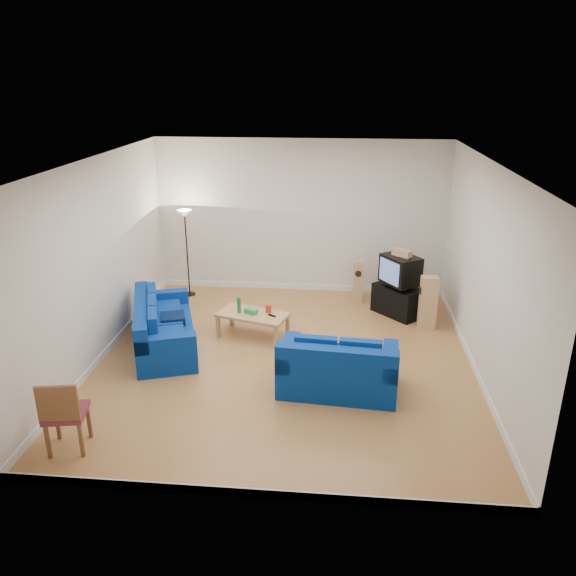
# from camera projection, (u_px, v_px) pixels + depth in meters

# --- Properties ---
(room) EXTENTS (6.01, 6.51, 3.21)m
(room) POSITION_uv_depth(u_px,v_px,m) (286.00, 270.00, 8.65)
(room) COLOR #945C2D
(room) RESTS_ON ground
(sofa_three_seat) EXTENTS (1.57, 2.35, 0.84)m
(sofa_three_seat) POSITION_uv_depth(u_px,v_px,m) (161.00, 330.00, 9.51)
(sofa_three_seat) COLOR navy
(sofa_three_seat) RESTS_ON ground
(sofa_loveseat) EXTENTS (1.78, 1.09, 0.85)m
(sofa_loveseat) POSITION_uv_depth(u_px,v_px,m) (338.00, 372.00, 8.16)
(sofa_loveseat) COLOR navy
(sofa_loveseat) RESTS_ON ground
(coffee_table) EXTENTS (1.35, 0.95, 0.44)m
(coffee_table) POSITION_uv_depth(u_px,v_px,m) (253.00, 316.00, 9.87)
(coffee_table) COLOR tan
(coffee_table) RESTS_ON ground
(bottle) EXTENTS (0.09, 0.09, 0.29)m
(bottle) POSITION_uv_depth(u_px,v_px,m) (239.00, 305.00, 9.84)
(bottle) COLOR #197233
(bottle) RESTS_ON coffee_table
(tissue_box) EXTENTS (0.25, 0.21, 0.09)m
(tissue_box) POSITION_uv_depth(u_px,v_px,m) (251.00, 311.00, 9.83)
(tissue_box) COLOR green
(tissue_box) RESTS_ON coffee_table
(red_canister) EXTENTS (0.13, 0.13, 0.14)m
(red_canister) POSITION_uv_depth(u_px,v_px,m) (268.00, 308.00, 9.88)
(red_canister) COLOR red
(red_canister) RESTS_ON coffee_table
(remote) EXTENTS (0.15, 0.13, 0.02)m
(remote) POSITION_uv_depth(u_px,v_px,m) (272.00, 315.00, 9.74)
(remote) COLOR black
(remote) RESTS_ON coffee_table
(tv_stand) EXTENTS (1.02, 1.03, 0.57)m
(tv_stand) POSITION_uv_depth(u_px,v_px,m) (398.00, 301.00, 10.84)
(tv_stand) COLOR black
(tv_stand) RESTS_ON ground
(av_receiver) EXTENTS (0.53, 0.51, 0.09)m
(av_receiver) POSITION_uv_depth(u_px,v_px,m) (400.00, 284.00, 10.73)
(av_receiver) COLOR black
(av_receiver) RESTS_ON tv_stand
(television) EXTENTS (0.81, 0.86, 0.54)m
(television) POSITION_uv_depth(u_px,v_px,m) (400.00, 270.00, 10.56)
(television) COLOR black
(television) RESTS_ON av_receiver
(centre_speaker) EXTENTS (0.37, 0.35, 0.13)m
(centre_speaker) POSITION_uv_depth(u_px,v_px,m) (402.00, 253.00, 10.45)
(centre_speaker) COLOR tan
(centre_speaker) RESTS_ON television
(speaker_left) EXTENTS (0.21, 0.27, 0.87)m
(speaker_left) POSITION_uv_depth(u_px,v_px,m) (358.00, 281.00, 11.42)
(speaker_left) COLOR tan
(speaker_left) RESTS_ON ground
(speaker_right) EXTENTS (0.32, 0.25, 1.00)m
(speaker_right) POSITION_uv_depth(u_px,v_px,m) (428.00, 303.00, 10.16)
(speaker_right) COLOR tan
(speaker_right) RESTS_ON ground
(floor_lamp) EXTENTS (0.31, 0.31, 1.83)m
(floor_lamp) POSITION_uv_depth(u_px,v_px,m) (185.00, 225.00, 11.38)
(floor_lamp) COLOR black
(floor_lamp) RESTS_ON ground
(dining_chair) EXTENTS (0.56, 0.56, 1.00)m
(dining_chair) POSITION_uv_depth(u_px,v_px,m) (64.00, 412.00, 6.76)
(dining_chair) COLOR brown
(dining_chair) RESTS_ON ground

